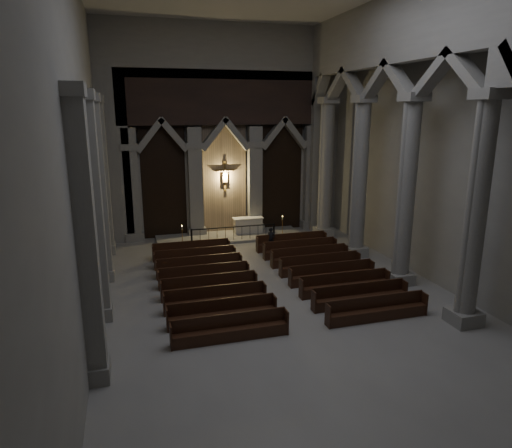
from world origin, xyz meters
The scene contains 11 objects.
room centered at (0.00, 0.00, 7.60)m, with size 24.00×24.10×12.00m.
sanctuary_wall centered at (0.00, 11.54, 6.62)m, with size 14.00×0.77×12.00m.
right_arcade centered at (5.50, 1.33, 7.83)m, with size 1.00×24.00×12.00m.
left_pilasters centered at (-6.75, 3.50, 3.91)m, with size 0.60×13.00×8.03m.
sanctuary_step centered at (0.00, 10.60, 0.07)m, with size 8.50×2.60×0.15m, color gray.
altar centered at (1.20, 10.94, 0.61)m, with size 1.80×0.72×0.92m.
altar_rail centered at (0.00, 9.58, 0.64)m, with size 4.88×0.09×0.96m.
candle_stand_left centered at (-2.95, 9.13, 0.36)m, with size 0.22×0.22×1.32m.
candle_stand_right centered at (2.95, 9.66, 0.37)m, with size 0.23×0.23×1.37m.
pews centered at (0.00, 3.03, 0.28)m, with size 9.32×9.25×0.87m.
worshipper centered at (1.57, 7.56, 0.63)m, with size 0.46×0.30×1.25m, color black.
Camera 1 is at (-5.63, -14.73, 7.40)m, focal length 32.00 mm.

